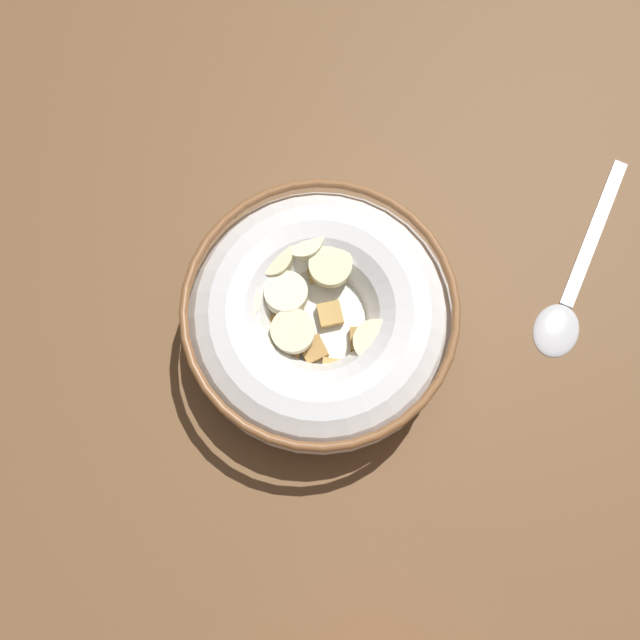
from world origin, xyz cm
name	(u,v)px	position (x,y,z in cm)	size (l,w,h in cm)	color
ground_plane	(320,333)	(0.00, 0.00, -1.00)	(126.89, 126.89, 2.00)	brown
cereal_bowl	(319,318)	(-0.04, -0.04, 3.30)	(18.52, 18.52, 6.15)	white
spoon	(569,300)	(1.95, 18.24, 0.34)	(14.58, 11.78, 0.80)	silver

